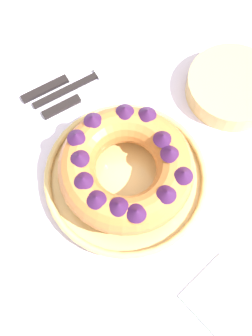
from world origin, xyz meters
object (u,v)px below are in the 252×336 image
object	(u,v)px
serving_dish	(126,177)
serving_knife	(65,79)
cake_knife	(77,99)
napkin	(232,309)
bundt_cake	(126,167)
side_bowl	(232,87)
fork	(84,81)

from	to	relation	value
serving_dish	serving_knife	xyz separation A→B (m)	(-0.24, 0.00, -0.01)
serving_knife	serving_dish	bearing A→B (deg)	-5.83
cake_knife	napkin	xyz separation A→B (m)	(0.45, 0.03, -0.00)
bundt_cake	cake_knife	bearing A→B (deg)	178.91
side_bowl	napkin	world-z (taller)	side_bowl
serving_dish	cake_knife	distance (m)	0.19
serving_knife	bundt_cake	bearing A→B (deg)	-5.83
serving_knife	side_bowl	world-z (taller)	side_bowl
side_bowl	fork	bearing A→B (deg)	-125.80
side_bowl	napkin	xyz separation A→B (m)	(0.32, -0.23, -0.02)
serving_dish	serving_knife	world-z (taller)	serving_dish
bundt_cake	serving_knife	distance (m)	0.24
serving_dish	bundt_cake	bearing A→B (deg)	128.12
serving_knife	cake_knife	world-z (taller)	same
cake_knife	serving_knife	bearing A→B (deg)	179.23
fork	cake_knife	size ratio (longest dim) A/B	1.11
fork	cake_knife	bearing A→B (deg)	-50.69
serving_dish	bundt_cake	world-z (taller)	bundt_cake
cake_knife	side_bowl	distance (m)	0.29
serving_dish	napkin	xyz separation A→B (m)	(0.27, 0.03, -0.01)
serving_dish	side_bowl	bearing A→B (deg)	100.90
cake_knife	side_bowl	xyz separation A→B (m)	(0.14, 0.26, 0.02)
bundt_cake	fork	xyz separation A→B (m)	(-0.21, 0.03, -0.05)
napkin	side_bowl	bearing A→B (deg)	144.19
serving_knife	side_bowl	bearing A→B (deg)	49.30
serving_knife	cake_knife	size ratio (longest dim) A/B	1.25
fork	napkin	size ratio (longest dim) A/B	1.34
fork	napkin	xyz separation A→B (m)	(0.48, -0.00, -0.00)
fork	napkin	world-z (taller)	fork
serving_dish	fork	bearing A→B (deg)	170.91
napkin	bundt_cake	bearing A→B (deg)	-173.18
side_bowl	napkin	distance (m)	0.39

